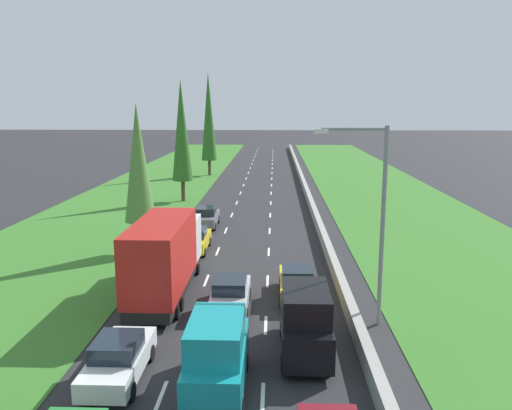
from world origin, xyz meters
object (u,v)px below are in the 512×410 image
object	(u,v)px
black_van_right_lane	(305,321)
street_light_mast	(375,212)
white_sedan_left_lane	(119,359)
silver_sedan_centre_lane	(230,294)
poplar_tree_second	(138,164)
teal_van_centre_lane	(217,356)
yellow_sedan_right_lane	(297,282)
poplar_tree_third	(182,131)
red_box_truck_left_lane	(165,255)
poplar_tree_fourth	(209,117)
grey_sedan_left_lane	(206,217)
yellow_sedan_left_lane	(195,240)

from	to	relation	value
black_van_right_lane	street_light_mast	xyz separation A→B (m)	(3.18, 3.03, 3.83)
white_sedan_left_lane	silver_sedan_centre_lane	distance (m)	7.49
street_light_mast	poplar_tree_second	bearing A→B (deg)	140.14
poplar_tree_second	teal_van_centre_lane	bearing A→B (deg)	-67.81
yellow_sedan_right_lane	poplar_tree_third	bearing A→B (deg)	111.44
red_box_truck_left_lane	poplar_tree_third	bearing A→B (deg)	98.05
poplar_tree_fourth	teal_van_centre_lane	bearing A→B (deg)	-82.64
silver_sedan_centre_lane	grey_sedan_left_lane	size ratio (longest dim) A/B	1.00
poplar_tree_third	white_sedan_left_lane	bearing A→B (deg)	-83.80
red_box_truck_left_lane	silver_sedan_centre_lane	world-z (taller)	red_box_truck_left_lane
black_van_right_lane	grey_sedan_left_lane	world-z (taller)	black_van_right_lane
poplar_tree_second	yellow_sedan_right_lane	bearing A→B (deg)	-38.12
black_van_right_lane	street_light_mast	world-z (taller)	street_light_mast
grey_sedan_left_lane	poplar_tree_second	size ratio (longest dim) A/B	0.45
yellow_sedan_left_lane	yellow_sedan_right_lane	world-z (taller)	same
white_sedan_left_lane	poplar_tree_second	distance (m)	17.56
silver_sedan_centre_lane	red_box_truck_left_lane	bearing A→B (deg)	151.93
teal_van_centre_lane	yellow_sedan_left_lane	distance (m)	18.12
teal_van_centre_lane	black_van_right_lane	xyz separation A→B (m)	(3.18, 3.02, 0.00)
yellow_sedan_left_lane	street_light_mast	bearing A→B (deg)	-49.89
black_van_right_lane	grey_sedan_left_lane	distance (m)	23.10
grey_sedan_left_lane	yellow_sedan_right_lane	bearing A→B (deg)	-66.79
yellow_sedan_right_lane	poplar_tree_third	xyz separation A→B (m)	(-10.69, 27.21, 6.47)
yellow_sedan_right_lane	street_light_mast	size ratio (longest dim) A/B	0.50
white_sedan_left_lane	grey_sedan_left_lane	bearing A→B (deg)	89.92
red_box_truck_left_lane	street_light_mast	size ratio (longest dim) A/B	1.04
poplar_tree_fourth	street_light_mast	xyz separation A→B (m)	(13.68, -50.65, -3.00)
yellow_sedan_left_lane	grey_sedan_left_lane	size ratio (longest dim) A/B	1.00
teal_van_centre_lane	poplar_tree_fourth	xyz separation A→B (m)	(-7.32, 56.70, 6.84)
white_sedan_left_lane	street_light_mast	world-z (taller)	street_light_mast
white_sedan_left_lane	silver_sedan_centre_lane	size ratio (longest dim) A/B	1.00
teal_van_centre_lane	yellow_sedan_right_lane	world-z (taller)	teal_van_centre_lane
poplar_tree_second	poplar_tree_fourth	distance (m)	39.52
silver_sedan_centre_lane	poplar_tree_third	xyz separation A→B (m)	(-7.38, 29.04, 6.47)
teal_van_centre_lane	poplar_tree_second	world-z (taller)	poplar_tree_second
yellow_sedan_left_lane	black_van_right_lane	bearing A→B (deg)	-65.60
black_van_right_lane	teal_van_centre_lane	bearing A→B (deg)	-136.51
yellow_sedan_right_lane	street_light_mast	bearing A→B (deg)	-44.81
teal_van_centre_lane	black_van_right_lane	size ratio (longest dim) A/B	1.00
silver_sedan_centre_lane	yellow_sedan_left_lane	distance (m)	10.86
yellow_sedan_right_lane	poplar_tree_fourth	size ratio (longest dim) A/B	0.31
yellow_sedan_left_lane	yellow_sedan_right_lane	xyz separation A→B (m)	(6.63, -8.50, 0.00)
black_van_right_lane	yellow_sedan_left_lane	world-z (taller)	black_van_right_lane
yellow_sedan_left_lane	grey_sedan_left_lane	world-z (taller)	same
silver_sedan_centre_lane	poplar_tree_second	bearing A→B (deg)	124.96
teal_van_centre_lane	grey_sedan_left_lane	world-z (taller)	teal_van_centre_lane
poplar_tree_second	poplar_tree_third	xyz separation A→B (m)	(-0.53, 19.24, 1.22)
red_box_truck_left_lane	poplar_tree_second	size ratio (longest dim) A/B	0.94
yellow_sedan_left_lane	grey_sedan_left_lane	xyz separation A→B (m)	(-0.15, 7.30, 0.00)
white_sedan_left_lane	silver_sedan_centre_lane	world-z (taller)	same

